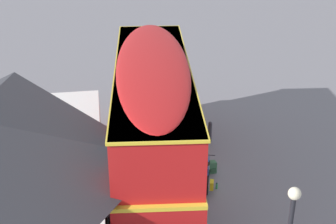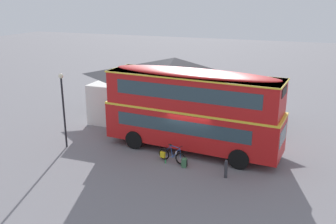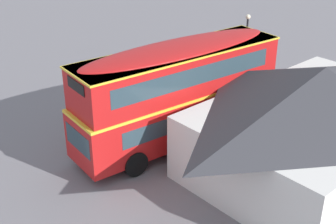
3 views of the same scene
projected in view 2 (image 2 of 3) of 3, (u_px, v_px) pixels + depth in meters
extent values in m
plane|color=slate|center=(191.00, 154.00, 21.50)|extent=(120.00, 120.00, 0.00)
cylinder|color=black|center=(250.00, 144.00, 21.61)|extent=(1.12, 0.37, 1.10)
cylinder|color=black|center=(239.00, 159.00, 19.56)|extent=(1.12, 0.37, 1.10)
cylinder|color=black|center=(153.00, 128.00, 24.22)|extent=(1.12, 0.37, 1.10)
cylinder|color=black|center=(134.00, 140.00, 22.17)|extent=(1.12, 0.37, 1.10)
cube|color=red|center=(192.00, 126.00, 21.60)|extent=(10.33, 3.32, 2.10)
cube|color=yellow|center=(192.00, 108.00, 21.28)|extent=(10.36, 3.34, 0.12)
cube|color=red|center=(193.00, 91.00, 20.99)|extent=(10.03, 3.25, 1.90)
ellipsoid|color=red|center=(193.00, 73.00, 20.69)|extent=(9.82, 3.18, 0.36)
cube|color=#2D424C|center=(283.00, 135.00, 19.43)|extent=(0.23, 2.05, 0.90)
cube|color=black|center=(284.00, 91.00, 18.79)|extent=(0.17, 1.38, 0.44)
cube|color=#2D424C|center=(180.00, 127.00, 20.53)|extent=(7.90, 0.69, 0.76)
cube|color=#2D424C|center=(184.00, 93.00, 19.90)|extent=(8.31, 0.72, 0.80)
cube|color=#2D424C|center=(197.00, 115.00, 22.66)|extent=(7.90, 0.69, 0.76)
cube|color=#2D424C|center=(200.00, 84.00, 21.99)|extent=(8.31, 0.72, 0.80)
cube|color=yellow|center=(193.00, 75.00, 20.72)|extent=(10.13, 3.34, 0.08)
torus|color=black|center=(181.00, 159.00, 20.10)|extent=(0.68, 0.25, 0.68)
torus|color=black|center=(164.00, 154.00, 20.70)|extent=(0.68, 0.25, 0.68)
cylinder|color=#B2B2B7|center=(181.00, 159.00, 20.10)|extent=(0.07, 0.11, 0.05)
cylinder|color=#B2B2B7|center=(164.00, 154.00, 20.70)|extent=(0.07, 0.11, 0.05)
cylinder|color=#234C99|center=(176.00, 153.00, 20.18)|extent=(0.49, 0.16, 0.67)
cylinder|color=#234C99|center=(175.00, 147.00, 20.12)|extent=(0.60, 0.19, 0.06)
cylinder|color=#234C99|center=(172.00, 151.00, 20.35)|extent=(0.18, 0.08, 0.68)
cylinder|color=#234C99|center=(168.00, 156.00, 20.56)|extent=(0.56, 0.17, 0.09)
cylinder|color=#234C99|center=(167.00, 150.00, 20.50)|extent=(0.44, 0.14, 0.63)
cylinder|color=#234C99|center=(180.00, 154.00, 20.03)|extent=(0.10, 0.05, 0.59)
cylinder|color=black|center=(180.00, 147.00, 19.94)|extent=(0.14, 0.45, 0.03)
ellipsoid|color=black|center=(170.00, 145.00, 20.29)|extent=(0.28, 0.16, 0.06)
cube|color=yellow|center=(163.00, 155.00, 20.56)|extent=(0.31, 0.21, 0.32)
cylinder|color=silver|center=(176.00, 153.00, 20.18)|extent=(0.07, 0.07, 0.18)
cube|color=#386642|center=(184.00, 163.00, 19.86)|extent=(0.30, 0.35, 0.46)
ellipsoid|color=#386642|center=(184.00, 159.00, 19.79)|extent=(0.29, 0.33, 0.10)
cube|color=#27472E|center=(182.00, 164.00, 19.91)|extent=(0.07, 0.22, 0.16)
cylinder|color=black|center=(187.00, 164.00, 19.75)|extent=(0.04, 0.04, 0.37)
cylinder|color=black|center=(187.00, 162.00, 19.91)|extent=(0.04, 0.04, 0.37)
cylinder|color=green|center=(165.00, 161.00, 20.32)|extent=(0.08, 0.08, 0.22)
cylinder|color=black|center=(165.00, 159.00, 20.29)|extent=(0.05, 0.05, 0.03)
cube|color=silver|center=(175.00, 100.00, 27.38)|extent=(10.64, 7.07, 2.82)
pyramid|color=#38383D|center=(175.00, 69.00, 26.71)|extent=(11.05, 7.48, 1.69)
cube|color=#3D2319|center=(157.00, 119.00, 24.36)|extent=(1.10, 0.05, 2.10)
cube|color=#2D424C|center=(120.00, 107.00, 25.09)|extent=(1.10, 0.05, 0.90)
cube|color=#2D424C|center=(196.00, 116.00, 23.34)|extent=(1.10, 0.05, 0.90)
cylinder|color=black|center=(64.00, 113.00, 21.93)|extent=(0.11, 0.11, 4.21)
sphere|color=#F2E5BF|center=(61.00, 76.00, 21.27)|extent=(0.28, 0.28, 0.28)
cylinder|color=#333338|center=(226.00, 170.00, 18.63)|extent=(0.16, 0.16, 0.85)
sphere|color=#333338|center=(226.00, 161.00, 18.49)|extent=(0.16, 0.16, 0.16)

